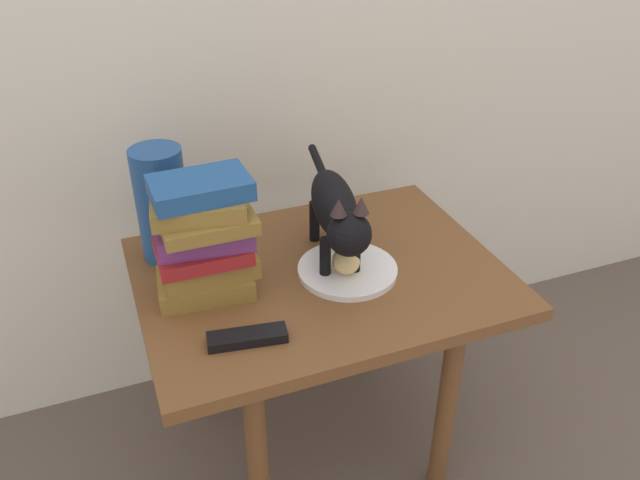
{
  "coord_description": "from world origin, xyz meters",
  "views": [
    {
      "loc": [
        -0.42,
        -1.08,
        1.35
      ],
      "look_at": [
        0.0,
        0.0,
        0.63
      ],
      "focal_mm": 36.02,
      "sensor_mm": 36.0,
      "label": 1
    }
  ],
  "objects_px": {
    "side_table": "(320,299)",
    "green_vase": "(162,205)",
    "bread_roll": "(346,260)",
    "cat": "(337,211)",
    "tv_remote": "(247,337)",
    "book_stack": "(204,239)",
    "plate": "(347,270)"
  },
  "relations": [
    {
      "from": "side_table",
      "to": "tv_remote",
      "type": "distance_m",
      "value": 0.28
    },
    {
      "from": "plate",
      "to": "bread_roll",
      "type": "relative_size",
      "value": 2.72
    },
    {
      "from": "cat",
      "to": "tv_remote",
      "type": "distance_m",
      "value": 0.34
    },
    {
      "from": "plate",
      "to": "book_stack",
      "type": "xyz_separation_m",
      "value": [
        -0.3,
        0.04,
        0.12
      ]
    },
    {
      "from": "side_table",
      "to": "plate",
      "type": "xyz_separation_m",
      "value": [
        0.05,
        -0.03,
        0.08
      ]
    },
    {
      "from": "side_table",
      "to": "tv_remote",
      "type": "xyz_separation_m",
      "value": [
        -0.21,
        -0.17,
        0.09
      ]
    },
    {
      "from": "green_vase",
      "to": "bread_roll",
      "type": "bearing_deg",
      "value": -32.83
    },
    {
      "from": "green_vase",
      "to": "tv_remote",
      "type": "bearing_deg",
      "value": -76.41
    },
    {
      "from": "side_table",
      "to": "tv_remote",
      "type": "bearing_deg",
      "value": -141.41
    },
    {
      "from": "side_table",
      "to": "cat",
      "type": "relative_size",
      "value": 1.66
    },
    {
      "from": "tv_remote",
      "to": "plate",
      "type": "bearing_deg",
      "value": 36.73
    },
    {
      "from": "side_table",
      "to": "cat",
      "type": "height_order",
      "value": "cat"
    },
    {
      "from": "side_table",
      "to": "cat",
      "type": "distance_m",
      "value": 0.21
    },
    {
      "from": "green_vase",
      "to": "tv_remote",
      "type": "height_order",
      "value": "green_vase"
    },
    {
      "from": "side_table",
      "to": "bread_roll",
      "type": "bearing_deg",
      "value": -37.86
    },
    {
      "from": "side_table",
      "to": "book_stack",
      "type": "relative_size",
      "value": 3.02
    },
    {
      "from": "side_table",
      "to": "green_vase",
      "type": "distance_m",
      "value": 0.41
    },
    {
      "from": "side_table",
      "to": "bread_roll",
      "type": "xyz_separation_m",
      "value": [
        0.05,
        -0.04,
        0.12
      ]
    },
    {
      "from": "cat",
      "to": "book_stack",
      "type": "bearing_deg",
      "value": -179.61
    },
    {
      "from": "side_table",
      "to": "book_stack",
      "type": "bearing_deg",
      "value": 176.2
    },
    {
      "from": "book_stack",
      "to": "tv_remote",
      "type": "xyz_separation_m",
      "value": [
        0.03,
        -0.18,
        -0.12
      ]
    },
    {
      "from": "side_table",
      "to": "green_vase",
      "type": "xyz_separation_m",
      "value": [
        -0.3,
        0.19,
        0.21
      ]
    },
    {
      "from": "side_table",
      "to": "book_stack",
      "type": "height_order",
      "value": "book_stack"
    },
    {
      "from": "tv_remote",
      "to": "side_table",
      "type": "bearing_deg",
      "value": 47.18
    },
    {
      "from": "book_stack",
      "to": "tv_remote",
      "type": "bearing_deg",
      "value": -80.52
    },
    {
      "from": "bread_roll",
      "to": "book_stack",
      "type": "relative_size",
      "value": 0.31
    },
    {
      "from": "bread_roll",
      "to": "green_vase",
      "type": "xyz_separation_m",
      "value": [
        -0.34,
        0.22,
        0.09
      ]
    },
    {
      "from": "book_stack",
      "to": "tv_remote",
      "type": "height_order",
      "value": "book_stack"
    },
    {
      "from": "book_stack",
      "to": "cat",
      "type": "bearing_deg",
      "value": 0.39
    },
    {
      "from": "book_stack",
      "to": "tv_remote",
      "type": "relative_size",
      "value": 1.73
    },
    {
      "from": "cat",
      "to": "green_vase",
      "type": "distance_m",
      "value": 0.38
    },
    {
      "from": "green_vase",
      "to": "plate",
      "type": "bearing_deg",
      "value": -31.18
    }
  ]
}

